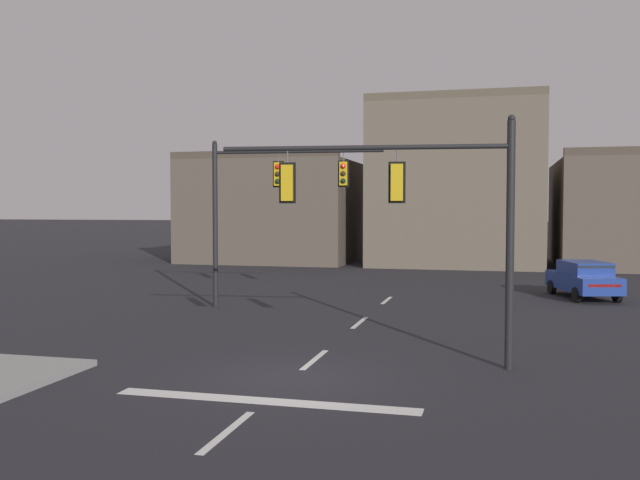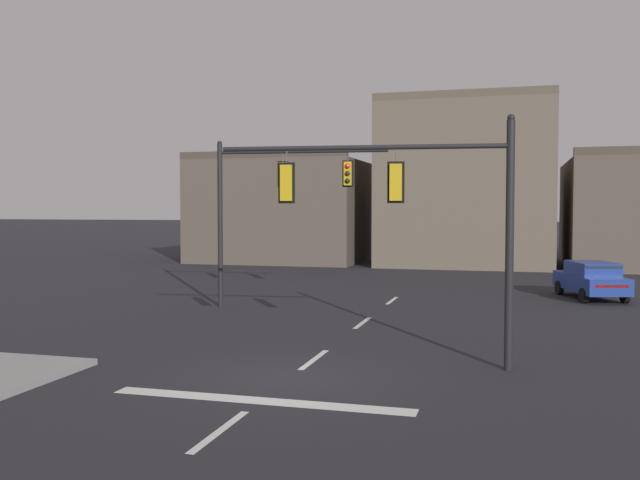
% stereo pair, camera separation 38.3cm
% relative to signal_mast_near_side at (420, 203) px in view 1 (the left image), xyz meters
% --- Properties ---
extents(ground_plane, '(400.00, 400.00, 0.00)m').
position_rel_signal_mast_near_side_xyz_m(ground_plane, '(-2.69, -1.89, -4.05)').
color(ground_plane, '#232328').
extents(stop_bar_paint, '(6.40, 0.50, 0.01)m').
position_rel_signal_mast_near_side_xyz_m(stop_bar_paint, '(-2.69, -3.89, -4.04)').
color(stop_bar_paint, silver).
rests_on(stop_bar_paint, ground).
extents(lane_centreline, '(0.16, 26.40, 0.01)m').
position_rel_signal_mast_near_side_xyz_m(lane_centreline, '(-2.69, 0.11, -4.04)').
color(lane_centreline, silver).
rests_on(lane_centreline, ground).
extents(signal_mast_near_side, '(7.13, 1.01, 6.15)m').
position_rel_signal_mast_near_side_xyz_m(signal_mast_near_side, '(0.00, 0.00, 0.00)').
color(signal_mast_near_side, black).
rests_on(signal_mast_near_side, ground).
extents(signal_mast_far_side, '(6.69, 0.80, 6.57)m').
position_rel_signal_mast_near_side_xyz_m(signal_mast_far_side, '(-7.01, 8.63, 0.42)').
color(signal_mast_far_side, black).
rests_on(signal_mast_far_side, ground).
extents(car_lot_nearside, '(2.92, 4.72, 1.61)m').
position_rel_signal_mast_near_side_xyz_m(car_lot_nearside, '(5.49, 14.96, -3.19)').
color(car_lot_nearside, navy).
rests_on(car_lot_nearside, ground).
extents(building_row, '(36.93, 12.87, 11.33)m').
position_rel_signal_mast_near_side_xyz_m(building_row, '(-0.59, 32.82, 0.29)').
color(building_row, brown).
rests_on(building_row, ground).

